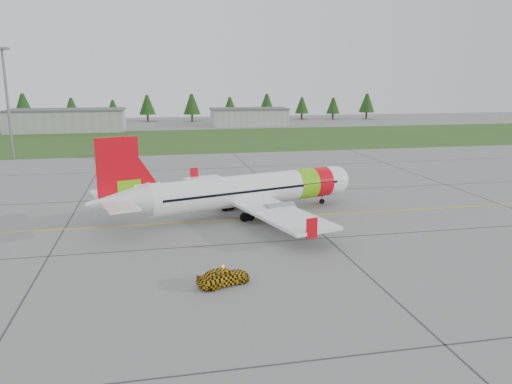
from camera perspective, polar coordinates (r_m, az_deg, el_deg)
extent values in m
plane|color=gray|center=(45.86, -3.82, -6.05)|extent=(320.00, 320.00, 0.00)
cylinder|color=white|center=(55.55, -0.62, 0.27)|extent=(23.10, 9.77, 3.46)
sphere|color=white|center=(61.57, 8.96, 1.35)|extent=(3.46, 3.46, 3.46)
cone|color=white|center=(50.67, -15.50, -1.07)|extent=(6.93, 5.06, 3.46)
cube|color=black|center=(61.67, 9.17, 1.66)|extent=(2.01, 2.61, 0.50)
cylinder|color=#6DD00F|center=(59.06, 5.51, 0.96)|extent=(3.20, 4.04, 3.54)
cylinder|color=red|center=(60.24, 7.20, 1.15)|extent=(2.86, 3.94, 3.54)
cube|color=white|center=(55.58, -1.03, -0.76)|extent=(12.62, 28.60, 0.32)
cube|color=red|center=(67.77, -7.10, 2.03)|extent=(1.07, 0.45, 1.77)
cube|color=red|center=(43.28, 6.39, -4.12)|extent=(1.07, 0.45, 1.77)
cylinder|color=gray|center=(60.52, -1.99, -0.11)|extent=(3.58, 2.68, 1.86)
cylinder|color=gray|center=(52.17, 2.70, -2.23)|extent=(3.58, 2.68, 1.86)
cube|color=red|center=(50.10, -15.50, 2.25)|extent=(4.00, 1.45, 6.74)
cube|color=#6DD00F|center=(50.69, -14.30, 0.19)|extent=(2.32, 1.00, 2.13)
cube|color=white|center=(50.53, -16.00, -0.88)|extent=(5.58, 10.58, 0.20)
cylinder|color=slate|center=(61.00, 7.55, -0.76)|extent=(0.16, 0.16, 1.24)
cylinder|color=black|center=(61.08, 7.54, -1.05)|extent=(0.65, 0.41, 0.60)
cylinder|color=slate|center=(57.60, -2.93, -1.24)|extent=(0.20, 0.20, 1.68)
cylinder|color=black|center=(57.55, -3.24, -1.65)|extent=(1.00, 0.64, 0.92)
cylinder|color=slate|center=(53.28, -0.67, -2.39)|extent=(0.20, 0.20, 1.68)
cylinder|color=black|center=(53.22, -1.01, -2.83)|extent=(1.00, 0.64, 0.92)
imported|color=yellow|center=(36.66, -3.79, -7.71)|extent=(1.79, 1.93, 3.93)
imported|color=white|center=(100.79, -17.30, 5.12)|extent=(1.69, 1.60, 4.72)
cube|color=#30561E|center=(126.03, -8.97, 5.90)|extent=(320.00, 50.00, 0.03)
cube|color=gold|center=(53.44, -5.00, -3.32)|extent=(120.00, 0.25, 0.02)
cube|color=#A8A8A3|center=(155.39, -20.75, 7.61)|extent=(32.00, 14.00, 6.00)
cube|color=#A8A8A3|center=(164.39, -0.81, 8.53)|extent=(24.00, 12.00, 5.20)
cylinder|color=slate|center=(104.50, -26.49, 8.84)|extent=(0.50, 0.50, 20.00)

